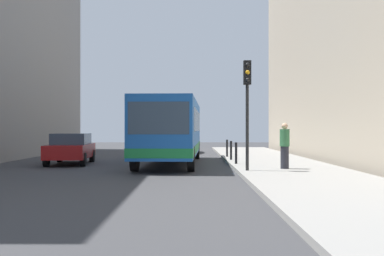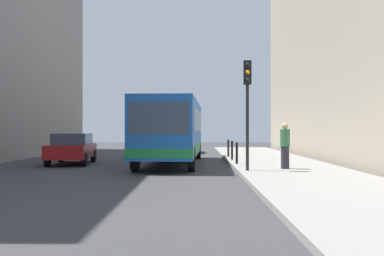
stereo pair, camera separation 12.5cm
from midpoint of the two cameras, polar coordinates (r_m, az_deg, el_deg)
name	(u,v)px [view 2 (the right image)]	position (r m, az deg, el deg)	size (l,w,h in m)	color
ground_plane	(158,168)	(20.74, -3.88, -4.81)	(80.00, 80.00, 0.00)	#38383A
sidewalk	(283,167)	(21.03, 11.00, -4.54)	(4.40, 40.00, 0.15)	gray
bus	(172,128)	(23.11, -2.23, -0.05)	(2.95, 11.11, 3.00)	#19519E
car_beside_bus	(72,148)	(23.86, -13.95, -2.31)	(2.12, 4.52, 1.48)	maroon
car_behind_bus	(184,142)	(34.21, -0.80, -1.64)	(1.94, 4.44, 1.48)	black
traffic_light	(247,94)	(17.99, 6.82, 4.05)	(0.28, 0.33, 4.10)	black
bollard_near	(237,153)	(21.38, 5.52, -2.99)	(0.11, 0.11, 0.95)	black
bollard_mid	(232,150)	(24.11, 4.94, -2.66)	(0.11, 0.11, 0.95)	black
bollard_far	(228,148)	(26.84, 4.48, -2.40)	(0.11, 0.11, 0.95)	black
pedestrian_near_signal	(285,146)	(18.97, 11.21, -2.09)	(0.38, 0.38, 1.78)	#26262D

